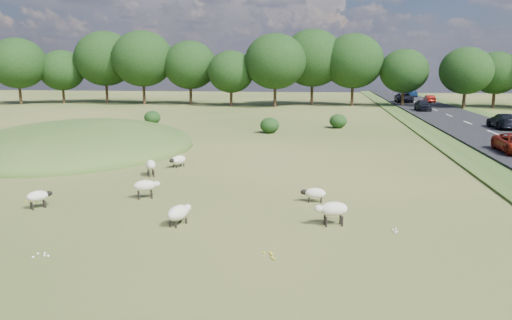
{
  "coord_description": "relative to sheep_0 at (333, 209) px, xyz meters",
  "views": [
    {
      "loc": [
        5.62,
        -21.57,
        5.78
      ],
      "look_at": [
        2.0,
        4.0,
        1.0
      ],
      "focal_mm": 35.0,
      "sensor_mm": 36.0,
      "label": 1
    }
  ],
  "objects": [
    {
      "name": "ground",
      "position": [
        -5.94,
        23.55,
        -0.64
      ],
      "size": [
        160.0,
        160.0,
        0.0
      ],
      "primitive_type": "plane",
      "color": "#365219",
      "rests_on": "ground"
    },
    {
      "name": "mound",
      "position": [
        -17.94,
        15.55,
        -0.64
      ],
      "size": [
        16.0,
        20.0,
        4.0
      ],
      "primitive_type": "ellipsoid",
      "color": "#33561E",
      "rests_on": "ground"
    },
    {
      "name": "road",
      "position": [
        14.06,
        33.55,
        -0.51
      ],
      "size": [
        8.0,
        150.0,
        0.25
      ],
      "primitive_type": "cube",
      "color": "black",
      "rests_on": "ground"
    },
    {
      "name": "treeline",
      "position": [
        -7.0,
        58.99,
        5.93
      ],
      "size": [
        96.28,
        14.66,
        11.7
      ],
      "color": "black",
      "rests_on": "ground"
    },
    {
      "name": "shrubs",
      "position": [
        -7.62,
        29.53,
        0.06
      ],
      "size": [
        20.74,
        7.15,
        1.41
      ],
      "color": "black",
      "rests_on": "ground"
    },
    {
      "name": "sheep_0",
      "position": [
        0.0,
        0.0,
        0.0
      ],
      "size": [
        1.32,
        0.8,
        0.91
      ],
      "rotation": [
        0.0,
        0.0,
        3.4
      ],
      "color": "beige",
      "rests_on": "ground"
    },
    {
      "name": "sheep_1",
      "position": [
        -8.26,
        2.78,
        -0.04
      ],
      "size": [
        1.21,
        0.9,
        0.85
      ],
      "rotation": [
        0.0,
        0.0,
        0.48
      ],
      "color": "beige",
      "rests_on": "ground"
    },
    {
      "name": "sheep_2",
      "position": [
        -0.75,
        3.23,
        -0.24
      ],
      "size": [
        1.1,
        0.49,
        0.64
      ],
      "rotation": [
        0.0,
        0.0,
        3.14
      ],
      "color": "beige",
      "rests_on": "ground"
    },
    {
      "name": "sheep_3",
      "position": [
        -5.67,
        -0.72,
        -0.16
      ],
      "size": [
        0.91,
        1.37,
        0.76
      ],
      "rotation": [
        0.0,
        0.0,
        1.23
      ],
      "color": "beige",
      "rests_on": "ground"
    },
    {
      "name": "sheep_4",
      "position": [
        -12.11,
        0.61,
        -0.1
      ],
      "size": [
        0.93,
        1.02,
        0.76
      ],
      "rotation": [
        0.0,
        0.0,
        0.87
      ],
      "color": "beige",
      "rests_on": "ground"
    },
    {
      "name": "sheep_5",
      "position": [
        -9.68,
        7.38,
        -0.02
      ],
      "size": [
        0.91,
        1.26,
        0.88
      ],
      "rotation": [
        0.0,
        0.0,
        2.01
      ],
      "color": "beige",
      "rests_on": "ground"
    },
    {
      "name": "sheep_6",
      "position": [
        -8.91,
        9.92,
        -0.19
      ],
      "size": [
        0.96,
        1.24,
        0.7
      ],
      "rotation": [
        0.0,
        0.0,
        4.19
      ],
      "color": "beige",
      "rests_on": "ground"
    },
    {
      "name": "car_0",
      "position": [
        12.16,
        49.97,
        0.34
      ],
      "size": [
        1.71,
        4.25,
        1.45
      ],
      "primitive_type": "imported",
      "color": "black",
      "rests_on": "road"
    },
    {
      "name": "car_1",
      "position": [
        12.16,
        66.34,
        0.37
      ],
      "size": [
        2.51,
        5.45,
        1.51
      ],
      "primitive_type": "imported",
      "color": "black",
      "rests_on": "road"
    },
    {
      "name": "car_2",
      "position": [
        15.96,
        65.39,
        0.23
      ],
      "size": [
        1.3,
        3.74,
        1.23
      ],
      "primitive_type": "imported",
      "rotation": [
        0.0,
        0.0,
        3.14
      ],
      "color": "maroon",
      "rests_on": "road"
    },
    {
      "name": "car_5",
      "position": [
        15.96,
        83.06,
        0.29
      ],
      "size": [
        1.89,
        4.65,
        1.35
      ],
      "primitive_type": "imported",
      "rotation": [
        0.0,
        0.0,
        3.14
      ],
      "color": "navy",
      "rests_on": "road"
    },
    {
      "name": "car_7",
      "position": [
        15.96,
        30.77,
        0.31
      ],
      "size": [
        1.95,
        4.81,
        1.39
      ],
      "primitive_type": "imported",
      "rotation": [
        0.0,
        0.0,
        3.14
      ],
      "color": "black",
      "rests_on": "road"
    }
  ]
}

